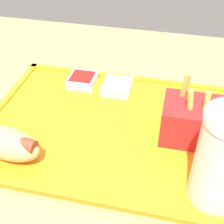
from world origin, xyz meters
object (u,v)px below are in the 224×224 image
sauce_cup_ketchup (82,80)px  fries_carton (191,120)px  soda_cup (224,159)px  sauce_cup_mayo (117,86)px  hot_dog_far (7,143)px

sauce_cup_ketchup → fries_carton: bearing=153.4°
soda_cup → sauce_cup_mayo: 0.29m
fries_carton → sauce_cup_ketchup: (0.22, -0.11, -0.02)m
soda_cup → hot_dog_far: bearing=-0.9°
soda_cup → sauce_cup_ketchup: size_ratio=3.14×
sauce_cup_mayo → sauce_cup_ketchup: (0.07, -0.01, 0.00)m
soda_cup → hot_dog_far: size_ratio=1.44×
sauce_cup_ketchup → soda_cup: bearing=139.2°
soda_cup → fries_carton: bearing=-71.2°
sauce_cup_mayo → sauce_cup_ketchup: same height
hot_dog_far → sauce_cup_ketchup: bearing=-103.7°
hot_dog_far → sauce_cup_mayo: hot_dog_far is taller
soda_cup → sauce_cup_ketchup: (0.26, -0.22, -0.06)m
hot_dog_far → sauce_cup_mayo: 0.25m
sauce_cup_ketchup → hot_dog_far: bearing=76.3°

